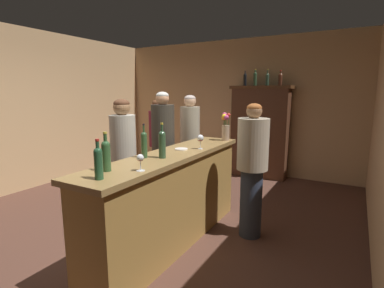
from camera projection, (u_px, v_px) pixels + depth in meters
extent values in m
plane|color=#4F3126|center=(128.00, 230.00, 3.61)|extent=(8.64, 8.64, 0.00)
cube|color=tan|center=(233.00, 106.00, 6.27)|extent=(5.30, 0.12, 2.75)
cube|color=olive|center=(171.00, 202.00, 3.21)|extent=(0.46, 2.36, 0.98)
cube|color=olive|center=(171.00, 156.00, 3.12)|extent=(0.53, 2.46, 0.05)
cube|color=#4B2B1C|center=(260.00, 132.00, 5.77)|extent=(1.09, 0.33, 1.80)
cube|color=#4D2E17|center=(261.00, 87.00, 5.62)|extent=(1.17, 0.39, 0.06)
cylinder|color=#2D542D|center=(106.00, 158.00, 2.40)|extent=(0.07, 0.07, 0.22)
sphere|color=#2D542D|center=(106.00, 145.00, 2.39)|extent=(0.07, 0.07, 0.07)
cylinder|color=#2D542D|center=(105.00, 139.00, 2.38)|extent=(0.03, 0.03, 0.09)
cylinder|color=gold|center=(105.00, 133.00, 2.37)|extent=(0.03, 0.03, 0.02)
cylinder|color=#2E4C31|center=(162.00, 146.00, 2.88)|extent=(0.07, 0.07, 0.24)
sphere|color=#2E4C31|center=(162.00, 134.00, 2.86)|extent=(0.07, 0.07, 0.07)
cylinder|color=#2E4C31|center=(162.00, 129.00, 2.85)|extent=(0.02, 0.02, 0.10)
cylinder|color=gold|center=(162.00, 124.00, 2.84)|extent=(0.03, 0.03, 0.02)
cylinder|color=#2E4F2D|center=(144.00, 146.00, 2.90)|extent=(0.06, 0.06, 0.23)
sphere|color=#2E4F2D|center=(144.00, 135.00, 2.88)|extent=(0.06, 0.06, 0.06)
cylinder|color=#2E4F2D|center=(144.00, 130.00, 2.87)|extent=(0.02, 0.02, 0.10)
cylinder|color=black|center=(144.00, 125.00, 2.86)|extent=(0.02, 0.02, 0.02)
cylinder|color=#245131|center=(99.00, 166.00, 2.18)|extent=(0.06, 0.06, 0.21)
sphere|color=#245131|center=(98.00, 152.00, 2.16)|extent=(0.06, 0.06, 0.06)
cylinder|color=#245131|center=(97.00, 146.00, 2.15)|extent=(0.03, 0.03, 0.08)
cylinder|color=#B1261E|center=(97.00, 140.00, 2.14)|extent=(0.03, 0.03, 0.02)
cylinder|color=white|center=(141.00, 171.00, 2.43)|extent=(0.07, 0.07, 0.00)
cylinder|color=white|center=(140.00, 166.00, 2.42)|extent=(0.01, 0.01, 0.08)
ellipsoid|color=white|center=(140.00, 158.00, 2.41)|extent=(0.06, 0.06, 0.06)
ellipsoid|color=maroon|center=(140.00, 160.00, 2.41)|extent=(0.05, 0.05, 0.02)
cylinder|color=white|center=(200.00, 149.00, 3.36)|extent=(0.06, 0.06, 0.00)
cylinder|color=white|center=(200.00, 145.00, 3.36)|extent=(0.01, 0.01, 0.08)
ellipsoid|color=white|center=(200.00, 138.00, 3.34)|extent=(0.07, 0.07, 0.08)
ellipsoid|color=maroon|center=(200.00, 140.00, 3.34)|extent=(0.06, 0.06, 0.03)
cylinder|color=tan|center=(226.00, 133.00, 3.94)|extent=(0.10, 0.10, 0.21)
cylinder|color=#38602D|center=(229.00, 123.00, 3.89)|extent=(0.01, 0.01, 0.22)
sphere|color=red|center=(229.00, 115.00, 3.88)|extent=(0.05, 0.05, 0.05)
cylinder|color=#38602D|center=(229.00, 124.00, 3.92)|extent=(0.01, 0.01, 0.20)
sphere|color=yellow|center=(229.00, 116.00, 3.90)|extent=(0.04, 0.04, 0.04)
cylinder|color=#38602D|center=(226.00, 123.00, 3.95)|extent=(0.01, 0.01, 0.21)
sphere|color=red|center=(226.00, 116.00, 3.93)|extent=(0.06, 0.06, 0.06)
cylinder|color=#38602D|center=(224.00, 123.00, 3.93)|extent=(0.01, 0.01, 0.22)
sphere|color=#C54577|center=(225.00, 115.00, 3.91)|extent=(0.06, 0.06, 0.06)
cylinder|color=#38602D|center=(224.00, 125.00, 3.92)|extent=(0.01, 0.01, 0.19)
sphere|color=orange|center=(224.00, 118.00, 3.90)|extent=(0.07, 0.07, 0.07)
cylinder|color=#38602D|center=(224.00, 124.00, 3.90)|extent=(0.01, 0.01, 0.20)
sphere|color=yellow|center=(224.00, 116.00, 3.88)|extent=(0.07, 0.07, 0.07)
cylinder|color=#38602D|center=(226.00, 125.00, 3.87)|extent=(0.01, 0.01, 0.19)
sphere|color=#BF3F7F|center=(226.00, 117.00, 3.86)|extent=(0.07, 0.07, 0.07)
cylinder|color=white|center=(181.00, 149.00, 3.33)|extent=(0.15, 0.15, 0.01)
cylinder|color=black|center=(245.00, 81.00, 5.76)|extent=(0.06, 0.06, 0.21)
sphere|color=black|center=(245.00, 75.00, 5.74)|extent=(0.06, 0.06, 0.06)
cylinder|color=black|center=(245.00, 73.00, 5.74)|extent=(0.02, 0.02, 0.07)
cylinder|color=black|center=(245.00, 71.00, 5.73)|extent=(0.03, 0.03, 0.02)
cylinder|color=#2B482C|center=(255.00, 80.00, 5.66)|extent=(0.06, 0.06, 0.22)
sphere|color=#2B482C|center=(255.00, 74.00, 5.64)|extent=(0.06, 0.06, 0.06)
cylinder|color=#2B482C|center=(255.00, 72.00, 5.63)|extent=(0.03, 0.03, 0.08)
cylinder|color=gold|center=(255.00, 70.00, 5.63)|extent=(0.03, 0.03, 0.02)
cylinder|color=#2C4532|center=(267.00, 80.00, 5.55)|extent=(0.06, 0.06, 0.19)
sphere|color=#2C4532|center=(267.00, 75.00, 5.53)|extent=(0.06, 0.06, 0.06)
cylinder|color=#2C4532|center=(268.00, 73.00, 5.52)|extent=(0.02, 0.02, 0.10)
cylinder|color=gold|center=(268.00, 69.00, 5.51)|extent=(0.03, 0.03, 0.02)
cylinder|color=#4E2719|center=(280.00, 81.00, 5.43)|extent=(0.08, 0.08, 0.18)
sphere|color=#4E2719|center=(280.00, 76.00, 5.42)|extent=(0.08, 0.08, 0.08)
cylinder|color=#4E2719|center=(281.00, 73.00, 5.41)|extent=(0.03, 0.03, 0.08)
cylinder|color=#B52622|center=(281.00, 71.00, 5.40)|extent=(0.03, 0.03, 0.02)
cylinder|color=tan|center=(190.00, 171.00, 4.70)|extent=(0.22, 0.22, 0.84)
cylinder|color=#A09881|center=(190.00, 126.00, 4.58)|extent=(0.31, 0.31, 0.62)
sphere|color=tan|center=(190.00, 101.00, 4.51)|extent=(0.19, 0.19, 0.19)
ellipsoid|color=#B2A39A|center=(190.00, 98.00, 4.50)|extent=(0.18, 0.18, 0.10)
cylinder|color=#969E8A|center=(159.00, 169.00, 4.98)|extent=(0.23, 0.23, 0.79)
cylinder|color=maroon|center=(158.00, 129.00, 4.86)|extent=(0.31, 0.31, 0.59)
sphere|color=brown|center=(158.00, 106.00, 4.79)|extent=(0.19, 0.19, 0.19)
ellipsoid|color=brown|center=(158.00, 103.00, 4.79)|extent=(0.18, 0.18, 0.11)
cylinder|color=#9D9A90|center=(125.00, 195.00, 3.65)|extent=(0.22, 0.22, 0.83)
cylinder|color=#A9A698|center=(123.00, 139.00, 3.52)|extent=(0.31, 0.31, 0.59)
sphere|color=#926946|center=(122.00, 107.00, 3.46)|extent=(0.20, 0.20, 0.20)
ellipsoid|color=#4F2E1C|center=(122.00, 104.00, 3.45)|extent=(0.19, 0.19, 0.11)
cylinder|color=brown|center=(164.00, 183.00, 4.08)|extent=(0.22, 0.22, 0.87)
cylinder|color=#322E27|center=(163.00, 129.00, 3.94)|extent=(0.31, 0.31, 0.65)
sphere|color=tan|center=(162.00, 99.00, 3.87)|extent=(0.18, 0.18, 0.18)
ellipsoid|color=#B5B4AB|center=(162.00, 96.00, 3.87)|extent=(0.17, 0.17, 0.10)
cylinder|color=#2A3244|center=(251.00, 203.00, 3.41)|extent=(0.25, 0.25, 0.81)
cylinder|color=#B0A38B|center=(253.00, 144.00, 3.29)|extent=(0.35, 0.35, 0.58)
sphere|color=#8F6745|center=(254.00, 111.00, 3.22)|extent=(0.17, 0.17, 0.17)
ellipsoid|color=#A35928|center=(254.00, 108.00, 3.22)|extent=(0.17, 0.17, 0.10)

